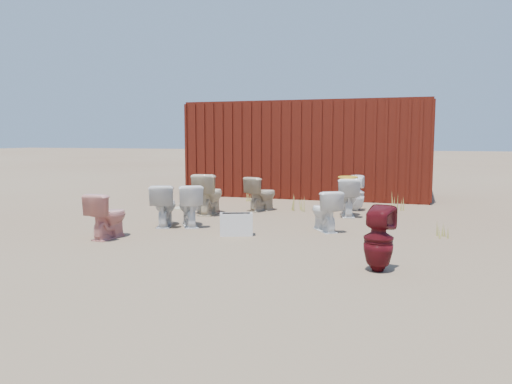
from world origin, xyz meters
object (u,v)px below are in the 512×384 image
(toilet_back_beige_left, at_px, (209,194))
(toilet_back_yellowlid, at_px, (348,197))
(toilet_front_maroon, at_px, (379,239))
(loose_tank, at_px, (236,224))
(toilet_front_a, at_px, (189,205))
(toilet_back_beige_right, at_px, (262,194))
(toilet_front_pink, at_px, (108,215))
(toilet_front_c, at_px, (164,205))
(toilet_front_e, at_px, (325,211))
(toilet_back_e, at_px, (356,193))
(toilet_back_a, at_px, (201,196))
(shipping_container, at_px, (310,149))

(toilet_back_beige_left, xyz_separation_m, toilet_back_yellowlid, (2.62, 0.62, -0.04))
(toilet_front_maroon, xyz_separation_m, loose_tank, (-2.25, 1.44, -0.20))
(toilet_front_a, xyz_separation_m, toilet_back_beige_right, (0.64, 2.08, -0.01))
(toilet_front_pink, bearing_deg, toilet_back_yellowlid, -130.12)
(toilet_front_c, relative_size, toilet_front_e, 1.08)
(toilet_front_a, distance_m, toilet_back_e, 3.66)
(toilet_front_e, xyz_separation_m, toilet_back_a, (-2.68, 1.09, 0.02))
(toilet_back_beige_left, bearing_deg, toilet_front_a, 96.20)
(shipping_container, xyz_separation_m, toilet_back_yellowlid, (1.44, -3.32, -0.83))
(shipping_container, height_order, toilet_front_pink, shipping_container)
(toilet_back_beige_left, bearing_deg, toilet_back_yellowlid, -169.21)
(toilet_front_c, distance_m, toilet_back_e, 4.04)
(toilet_front_e, relative_size, toilet_back_yellowlid, 0.90)
(toilet_back_yellowlid, bearing_deg, toilet_front_c, 23.95)
(toilet_back_a, xyz_separation_m, toilet_back_yellowlid, (2.82, 0.57, 0.02))
(shipping_container, bearing_deg, toilet_front_pink, -104.46)
(toilet_front_c, height_order, toilet_front_maroon, toilet_front_maroon)
(toilet_front_c, height_order, toilet_back_beige_left, toilet_back_beige_left)
(toilet_front_maroon, distance_m, toilet_back_e, 4.71)
(toilet_back_yellowlid, height_order, loose_tank, toilet_back_yellowlid)
(toilet_front_pink, relative_size, toilet_front_maroon, 0.93)
(toilet_front_pink, xyz_separation_m, toilet_back_e, (3.21, 4.00, 0.02))
(toilet_front_maroon, distance_m, loose_tank, 2.67)
(shipping_container, relative_size, toilet_back_beige_right, 8.49)
(toilet_back_beige_left, height_order, toilet_back_e, toilet_back_beige_left)
(toilet_back_beige_left, bearing_deg, toilet_front_pink, 76.53)
(toilet_front_e, bearing_deg, toilet_back_beige_left, -57.36)
(toilet_front_maroon, height_order, toilet_back_a, toilet_front_maroon)
(toilet_back_e, bearing_deg, toilet_back_yellowlid, 81.54)
(shipping_container, bearing_deg, toilet_back_beige_right, -96.09)
(shipping_container, relative_size, toilet_front_maroon, 8.06)
(toilet_front_c, height_order, loose_tank, toilet_front_c)
(toilet_front_c, height_order, toilet_back_beige_right, toilet_front_c)
(toilet_back_beige_right, bearing_deg, shipping_container, -69.03)
(toilet_front_c, relative_size, toilet_back_beige_left, 0.89)
(toilet_back_beige_right, height_order, loose_tank, toilet_back_beige_right)
(shipping_container, bearing_deg, toilet_back_e, -59.58)
(toilet_front_c, xyz_separation_m, toilet_back_e, (2.91, 2.81, 0.01))
(toilet_back_yellowlid, xyz_separation_m, loose_tank, (-1.37, -2.47, -0.19))
(loose_tank, bearing_deg, shipping_container, 69.74)
(toilet_back_beige_left, bearing_deg, toilet_back_beige_right, -140.49)
(loose_tank, bearing_deg, toilet_back_beige_right, 77.93)
(toilet_front_maroon, height_order, toilet_front_e, toilet_front_maroon)
(toilet_front_pink, bearing_deg, toilet_back_beige_left, -97.21)
(toilet_back_a, height_order, loose_tank, toilet_back_a)
(toilet_front_a, relative_size, toilet_back_a, 1.03)
(toilet_front_e, relative_size, toilet_back_beige_right, 0.94)
(toilet_back_beige_left, xyz_separation_m, toilet_back_beige_right, (0.84, 0.76, -0.05))
(toilet_front_c, relative_size, toilet_back_yellowlid, 0.97)
(toilet_back_a, bearing_deg, toilet_back_yellowlid, 173.97)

